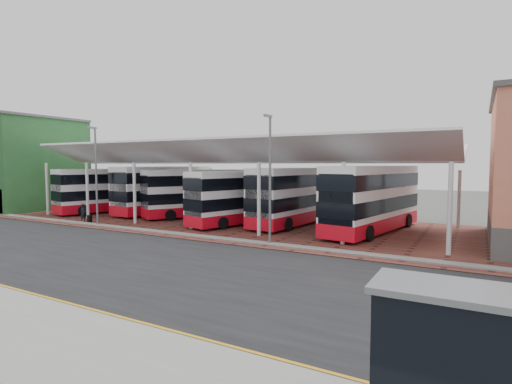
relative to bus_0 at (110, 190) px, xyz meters
The scene contains 20 objects.
ground 24.65m from the bus_0, 32.82° to the right, with size 140.00×140.00×0.00m, color #474944.
road 25.20m from the bus_0, 34.74° to the right, with size 120.00×14.00×0.02m, color black.
forecourt 22.74m from the bus_0, ahead, with size 72.00×16.00×0.06m, color brown.
north_kerb 21.92m from the bus_0, 19.00° to the right, with size 120.00×0.80×0.14m, color slate.
yellow_line_near 29.03m from the bus_0, 44.55° to the right, with size 120.00×0.12×0.01m, color #C08417.
yellow_line_far 28.82m from the bus_0, 44.13° to the right, with size 120.00×0.12×0.01m, color #C08417.
canopy 15.05m from the bus_0, ahead, with size 37.00×11.63×7.07m.
shop_green 10.06m from the bus_0, 166.05° to the right, with size 6.40×10.20×10.22m.
shop_cream 16.29m from the bus_0, behind, with size 6.40×10.20×10.22m.
lamp_west 9.87m from the bus_0, 46.71° to the right, with size 0.16×0.90×8.07m.
lamp_east 23.78m from the bus_0, 17.26° to the right, with size 0.16×0.90×8.07m.
bus_0 is the anchor object (origin of this frame).
bus_1 6.00m from the bus_0, 21.12° to the left, with size 3.49×11.71×4.76m.
bus_2 10.87m from the bus_0, ahead, with size 7.54×10.69×4.48m.
bus_3 16.64m from the bus_0, ahead, with size 5.33×11.02×4.43m.
bus_4 20.75m from the bus_0, ahead, with size 3.77×11.61×4.70m.
bus_5 27.18m from the bus_0, ahead, with size 4.71×12.13×4.88m.
pedestrian 7.83m from the bus_0, 57.24° to the right, with size 0.58×0.38×1.60m, color black.
suitcase 8.11m from the bus_0, 52.99° to the right, with size 0.36×0.26×0.62m, color black.
bus_shelter 40.36m from the bus_0, 32.04° to the right, with size 3.43×1.60×2.72m.
Camera 1 is at (13.38, -15.72, 5.07)m, focal length 28.00 mm.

